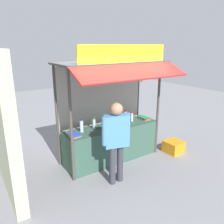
% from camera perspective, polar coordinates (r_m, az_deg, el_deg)
% --- Properties ---
extents(ground_plane, '(20.00, 20.00, 0.00)m').
position_cam_1_polar(ground_plane, '(5.65, 0.00, -11.83)').
color(ground_plane, gray).
extents(stall_counter, '(2.31, 0.63, 0.86)m').
position_cam_1_polar(stall_counter, '(5.46, 0.00, -7.86)').
color(stall_counter, '#385B4C').
rests_on(stall_counter, ground).
extents(stall_structure, '(2.51, 1.51, 2.71)m').
position_cam_1_polar(stall_structure, '(5.18, -0.74, 4.84)').
color(stall_structure, '#4C4742').
rests_on(stall_structure, ground).
extents(water_bottle_right, '(0.07, 0.07, 0.25)m').
position_cam_1_polar(water_bottle_right, '(5.13, -4.59, -2.96)').
color(water_bottle_right, silver).
rests_on(water_bottle_right, stall_counter).
extents(water_bottle_left, '(0.08, 0.08, 0.28)m').
position_cam_1_polar(water_bottle_left, '(4.97, -7.75, -3.56)').
color(water_bottle_left, silver).
rests_on(water_bottle_left, stall_counter).
extents(water_bottle_far_left, '(0.07, 0.07, 0.23)m').
position_cam_1_polar(water_bottle_far_left, '(5.64, 5.08, -1.25)').
color(water_bottle_far_left, silver).
rests_on(water_bottle_far_left, stall_counter).
extents(water_bottle_front_right, '(0.08, 0.08, 0.29)m').
position_cam_1_polar(water_bottle_front_right, '(5.58, 3.38, -1.12)').
color(water_bottle_front_right, silver).
rests_on(water_bottle_front_right, stall_counter).
extents(magazine_stack_back_left, '(0.26, 0.31, 0.04)m').
position_cam_1_polar(magazine_stack_back_left, '(4.80, -9.58, -5.83)').
color(magazine_stack_back_left, red).
rests_on(magazine_stack_back_left, stall_counter).
extents(magazine_stack_back_right, '(0.21, 0.32, 0.05)m').
position_cam_1_polar(magazine_stack_back_right, '(5.86, 8.15, -1.51)').
color(magazine_stack_back_right, yellow).
rests_on(magazine_stack_back_right, stall_counter).
extents(magazine_stack_mid_right, '(0.26, 0.27, 0.04)m').
position_cam_1_polar(magazine_stack_mid_right, '(5.17, -1.73, -3.94)').
color(magazine_stack_mid_right, yellow).
rests_on(magazine_stack_mid_right, stall_counter).
extents(banana_bunch_leftmost, '(0.11, 0.12, 0.31)m').
position_cam_1_polar(banana_bunch_leftmost, '(4.97, 7.34, 8.50)').
color(banana_bunch_leftmost, '#332D23').
extents(banana_bunch_inner_left, '(0.09, 0.09, 0.27)m').
position_cam_1_polar(banana_bunch_inner_left, '(4.23, -6.59, 7.44)').
color(banana_bunch_inner_left, '#332D23').
extents(vendor_person, '(0.63, 0.32, 1.68)m').
position_cam_1_polar(vendor_person, '(4.36, 1.11, -6.16)').
color(vendor_person, '#383842').
rests_on(vendor_person, ground).
extents(plastic_crate, '(0.45, 0.45, 0.30)m').
position_cam_1_polar(plastic_crate, '(6.14, 15.33, -8.47)').
color(plastic_crate, orange).
rests_on(plastic_crate, ground).
extents(neighbour_wall, '(0.20, 2.40, 2.65)m').
position_cam_1_polar(neighbour_wall, '(4.67, -26.36, -2.20)').
color(neighbour_wall, beige).
rests_on(neighbour_wall, ground).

